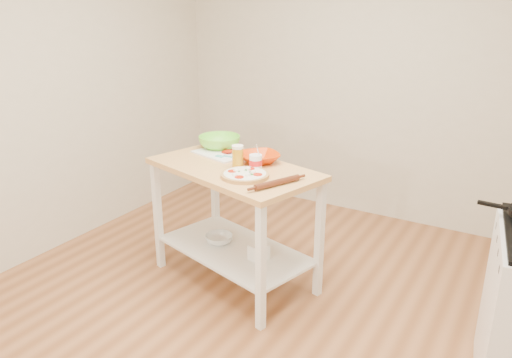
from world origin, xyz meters
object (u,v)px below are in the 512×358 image
at_px(green_bowl, 220,142).
at_px(beer_pint, 238,157).
at_px(yogurt_tub, 256,162).
at_px(orange_bowl, 259,158).
at_px(spatula, 225,156).
at_px(rolling_pin, 277,183).
at_px(pizza, 245,175).
at_px(prep_island, 234,199).
at_px(knife, 227,147).
at_px(shelf_bin, 259,252).
at_px(cutting_board, 223,153).
at_px(shelf_glass_bowl, 219,239).

height_order(green_bowl, beer_pint, beer_pint).
bearing_deg(yogurt_tub, orange_bowl, 112.36).
xyz_separation_m(spatula, green_bowl, (-0.18, 0.20, 0.03)).
bearing_deg(beer_pint, yogurt_tub, 13.62).
distance_m(yogurt_tub, rolling_pin, 0.34).
relative_size(spatula, green_bowl, 0.46).
xyz_separation_m(pizza, green_bowl, (-0.53, 0.47, 0.03)).
bearing_deg(orange_bowl, spatula, -169.48).
height_order(prep_island, rolling_pin, rolling_pin).
height_order(knife, shelf_bin, knife).
height_order(green_bowl, yogurt_tub, yogurt_tub).
height_order(cutting_board, spatula, cutting_board).
height_order(spatula, green_bowl, green_bowl).
bearing_deg(orange_bowl, beer_pint, -107.98).
height_order(prep_island, knife, knife).
bearing_deg(beer_pint, shelf_bin, -12.13).
relative_size(pizza, rolling_pin, 0.94).
xyz_separation_m(cutting_board, knife, (-0.05, 0.12, 0.01)).
bearing_deg(pizza, shelf_bin, 59.97).
distance_m(orange_bowl, rolling_pin, 0.50).
distance_m(pizza, rolling_pin, 0.26).
bearing_deg(shelf_glass_bowl, knife, 112.42).
height_order(prep_island, green_bowl, green_bowl).
xyz_separation_m(knife, beer_pint, (0.33, -0.35, 0.06)).
xyz_separation_m(green_bowl, beer_pint, (0.39, -0.34, 0.03)).
bearing_deg(knife, shelf_glass_bowl, -45.44).
height_order(beer_pint, shelf_bin, beer_pint).
bearing_deg(prep_island, shelf_bin, -13.33).
bearing_deg(beer_pint, orange_bowl, 72.02).
height_order(cutting_board, rolling_pin, rolling_pin).
height_order(pizza, shelf_bin, pizza).
bearing_deg(cutting_board, rolling_pin, -14.97).
distance_m(prep_island, pizza, 0.36).
distance_m(knife, orange_bowl, 0.43).
height_order(cutting_board, knife, cutting_board).
relative_size(cutting_board, rolling_pin, 1.37).
height_order(pizza, shelf_glass_bowl, pizza).
bearing_deg(prep_island, yogurt_tub, 4.95).
relative_size(beer_pint, shelf_bin, 1.42).
bearing_deg(yogurt_tub, spatula, 161.72).
xyz_separation_m(cutting_board, shelf_bin, (0.48, -0.27, -0.59)).
bearing_deg(beer_pint, green_bowl, 138.87).
relative_size(prep_island, pizza, 4.21).
distance_m(spatula, yogurt_tub, 0.35).
relative_size(cutting_board, shelf_bin, 4.08).
height_order(spatula, knife, knife).
xyz_separation_m(prep_island, beer_pint, (0.05, -0.02, 0.33)).
relative_size(pizza, spatula, 2.13).
distance_m(spatula, knife, 0.25).
bearing_deg(yogurt_tub, prep_island, -175.05).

